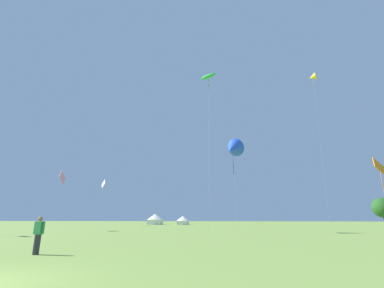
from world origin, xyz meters
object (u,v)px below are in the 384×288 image
festival_tent_center (155,219)px  kite_pink_diamond (62,178)px  kite_green_parafoil (208,77)px  kite_blue_delta (233,149)px  festival_tent_left (183,220)px  kite_yellow_delta (313,77)px  kite_white_diamond (103,185)px  kite_orange_diamond (380,168)px  tree_distant_left (383,208)px  person_spectator (38,236)px

festival_tent_center → kite_pink_diamond: bearing=-91.1°
kite_green_parafoil → kite_blue_delta: 10.80m
kite_pink_diamond → festival_tent_left: size_ratio=2.32×
kite_yellow_delta → festival_tent_center: size_ratio=7.47×
kite_white_diamond → festival_tent_left: (17.90, 14.82, -8.76)m
kite_white_diamond → kite_orange_diamond: 59.90m
kite_orange_diamond → kite_blue_delta: size_ratio=0.65×
kite_blue_delta → festival_tent_left: 46.96m
kite_yellow_delta → festival_tent_left: kite_yellow_delta is taller
kite_blue_delta → tree_distant_left: kite_blue_delta is taller
kite_yellow_delta → festival_tent_center: kite_yellow_delta is taller
kite_green_parafoil → festival_tent_left: (-13.52, 45.32, -19.67)m
kite_pink_diamond → tree_distant_left: kite_pink_diamond is taller
kite_pink_diamond → kite_green_parafoil: size_ratio=0.41×
kite_white_diamond → festival_tent_left: bearing=39.6°
kite_white_diamond → kite_green_parafoil: bearing=-44.2°
kite_blue_delta → tree_distant_left: (30.93, 30.58, -6.93)m
kite_white_diamond → kite_pink_diamond: kite_white_diamond is taller
kite_pink_diamond → tree_distant_left: bearing=28.5°
festival_tent_center → kite_orange_diamond: bearing=-49.8°
kite_pink_diamond → kite_yellow_delta: kite_yellow_delta is taller
kite_pink_diamond → kite_orange_diamond: (41.17, -4.74, -0.80)m
kite_blue_delta → kite_pink_diamond: bearing=-179.6°
kite_green_parafoil → person_spectator: 30.41m
person_spectator → tree_distant_left: tree_distant_left is taller
kite_orange_diamond → festival_tent_center: kite_orange_diamond is taller
kite_green_parafoil → tree_distant_left: size_ratio=3.51×
person_spectator → festival_tent_center: (-16.25, 67.35, 0.87)m
festival_tent_center → kite_white_diamond: bearing=-122.6°
kite_yellow_delta → tree_distant_left: (11.83, 4.20, -30.72)m
festival_tent_center → festival_tent_left: 8.41m
kite_yellow_delta → festival_tent_left: (-35.55, 16.55, -33.34)m
kite_white_diamond → tree_distant_left: size_ratio=1.90×
kite_blue_delta → festival_tent_left: bearing=111.0°
kite_green_parafoil → kite_orange_diamond: 23.41m
festival_tent_center → festival_tent_left: festival_tent_center is taller
person_spectator → tree_distant_left: bearing=54.3°
kite_pink_diamond → kite_white_diamond: bearing=107.1°
kite_white_diamond → tree_distant_left: bearing=2.2°
kite_green_parafoil → kite_blue_delta: bearing=39.2°
kite_orange_diamond → kite_blue_delta: bearing=162.4°
festival_tent_left → festival_tent_center: bearing=180.0°
kite_white_diamond → person_spectator: kite_white_diamond is taller
kite_orange_diamond → person_spectator: bearing=-141.0°
kite_pink_diamond → kite_yellow_delta: size_ratio=0.25×
kite_blue_delta → tree_distant_left: size_ratio=2.04×
kite_orange_diamond → festival_tent_center: size_ratio=1.69×
kite_green_parafoil → festival_tent_center: (-21.92, 45.32, -19.30)m
kite_yellow_delta → kite_blue_delta: (-19.10, -26.38, -23.78)m
kite_yellow_delta → kite_white_diamond: bearing=178.1°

